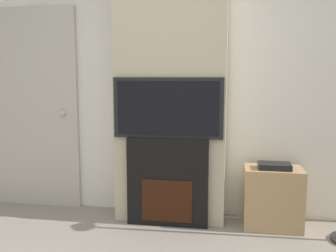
{
  "coord_description": "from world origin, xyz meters",
  "views": [
    {
      "loc": [
        0.54,
        -1.54,
        1.34
      ],
      "look_at": [
        0.0,
        1.68,
        0.9
      ],
      "focal_mm": 40.0,
      "sensor_mm": 36.0,
      "label": 1
    }
  ],
  "objects": [
    {
      "name": "chimney_breast",
      "position": [
        0.0,
        1.84,
        1.35
      ],
      "size": [
        1.0,
        0.32,
        2.7
      ],
      "color": "beige",
      "rests_on": "ground_plane"
    },
    {
      "name": "entry_door",
      "position": [
        -1.43,
        1.97,
        1.01
      ],
      "size": [
        0.93,
        0.09,
        2.01
      ],
      "color": "#BCB7AD",
      "rests_on": "ground_plane"
    },
    {
      "name": "fireplace",
      "position": [
        0.0,
        1.67,
        0.39
      ],
      "size": [
        0.73,
        0.15,
        0.79
      ],
      "color": "black",
      "rests_on": "ground_plane"
    },
    {
      "name": "television",
      "position": [
        0.0,
        1.67,
        1.06
      ],
      "size": [
        0.97,
        0.07,
        0.53
      ],
      "color": "black",
      "rests_on": "fireplace"
    },
    {
      "name": "wall_back",
      "position": [
        0.0,
        2.03,
        1.35
      ],
      "size": [
        6.0,
        0.06,
        2.7
      ],
      "color": "silver",
      "rests_on": "ground_plane"
    },
    {
      "name": "media_stand",
      "position": [
        0.93,
        1.76,
        0.28
      ],
      "size": [
        0.5,
        0.33,
        0.59
      ],
      "color": "tan",
      "rests_on": "ground_plane"
    }
  ]
}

